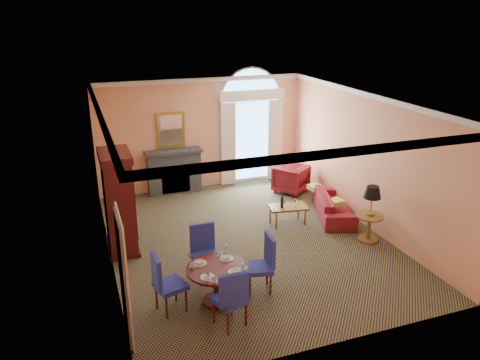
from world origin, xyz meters
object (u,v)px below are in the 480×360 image
object	(u,v)px
dining_table	(217,276)
armchair	(291,179)
coffee_table	(288,207)
armoire	(119,204)
side_table	(371,207)
sofa	(334,205)

from	to	relation	value
dining_table	armchair	bearing A→B (deg)	51.41
dining_table	coffee_table	distance (m)	3.64
armoire	armchair	world-z (taller)	armoire
coffee_table	side_table	size ratio (longest dim) A/B	0.76
dining_table	armchair	world-z (taller)	dining_table
side_table	sofa	bearing A→B (deg)	91.98
armoire	side_table	xyz separation A→B (m)	(5.32, -1.49, -0.24)
sofa	dining_table	bearing A→B (deg)	143.07
armchair	coffee_table	world-z (taller)	coffee_table
armoire	side_table	bearing A→B (deg)	-15.69
armoire	dining_table	world-z (taller)	armoire
dining_table	coffee_table	bearing A→B (deg)	44.80
coffee_table	armoire	bearing A→B (deg)	-172.41
sofa	coffee_table	xyz separation A→B (m)	(-1.31, -0.02, 0.14)
coffee_table	dining_table	bearing A→B (deg)	-126.53
dining_table	side_table	xyz separation A→B (m)	(3.94, 1.14, 0.30)
sofa	armchair	size ratio (longest dim) A/B	2.29
armchair	coffee_table	distance (m)	2.20
dining_table	armchair	size ratio (longest dim) A/B	1.28
armoire	coffee_table	size ratio (longest dim) A/B	2.27
armoire	sofa	distance (m)	5.33
armchair	coffee_table	xyz separation A→B (m)	(-1.02, -1.95, 0.04)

